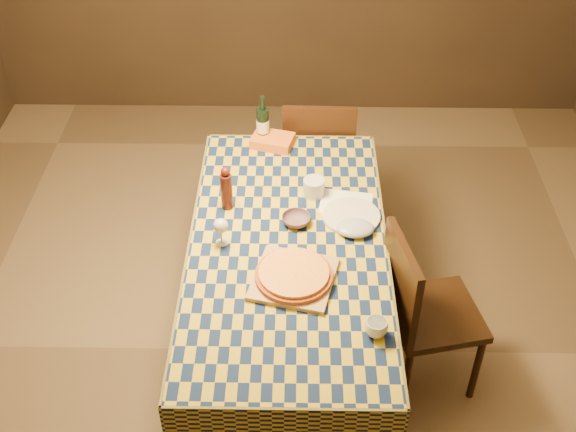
{
  "coord_description": "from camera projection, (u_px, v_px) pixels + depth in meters",
  "views": [
    {
      "loc": [
        0.04,
        -2.51,
        3.05
      ],
      "look_at": [
        0.0,
        0.05,
        0.9
      ],
      "focal_mm": 45.0,
      "sensor_mm": 36.0,
      "label": 1
    }
  ],
  "objects": [
    {
      "name": "chair_far",
      "position": [
        318.0,
        155.0,
        4.37
      ],
      "size": [
        0.43,
        0.44,
        0.93
      ],
      "color": "black",
      "rests_on": "ground"
    },
    {
      "name": "flour_bag",
      "position": [
        355.0,
        228.0,
        3.44
      ],
      "size": [
        0.19,
        0.14,
        0.05
      ],
      "primitive_type": "ellipsoid",
      "rotation": [
        0.0,
        0.0,
        -0.02
      ],
      "color": "#9FA9CC",
      "rests_on": "dining_table"
    },
    {
      "name": "room",
      "position": [
        288.0,
        141.0,
        3.02
      ],
      "size": [
        5.0,
        5.1,
        2.7
      ],
      "color": "brown",
      "rests_on": "ground"
    },
    {
      "name": "flour_patch",
      "position": [
        346.0,
        203.0,
        3.62
      ],
      "size": [
        0.29,
        0.24,
        0.0
      ],
      "primitive_type": "cube",
      "rotation": [
        0.0,
        0.0,
        -0.16
      ],
      "color": "white",
      "rests_on": "dining_table"
    },
    {
      "name": "pepper_mill",
      "position": [
        226.0,
        189.0,
        3.53
      ],
      "size": [
        0.06,
        0.06,
        0.24
      ],
      "color": "#451510",
      "rests_on": "dining_table"
    },
    {
      "name": "chair_right",
      "position": [
        420.0,
        307.0,
        3.42
      ],
      "size": [
        0.51,
        0.5,
        0.93
      ],
      "color": "black",
      "rests_on": "ground"
    },
    {
      "name": "pizza",
      "position": [
        294.0,
        274.0,
        3.18
      ],
      "size": [
        0.4,
        0.4,
        0.03
      ],
      "color": "#984219",
      "rests_on": "cutting_board"
    },
    {
      "name": "bowl",
      "position": [
        296.0,
        220.0,
        3.49
      ],
      "size": [
        0.16,
        0.16,
        0.04
      ],
      "primitive_type": "imported",
      "rotation": [
        0.0,
        0.0,
        0.15
      ],
      "color": "#5F4450",
      "rests_on": "dining_table"
    },
    {
      "name": "dining_table",
      "position": [
        288.0,
        256.0,
        3.44
      ],
      "size": [
        0.94,
        1.84,
        0.77
      ],
      "color": "brown",
      "rests_on": "ground"
    },
    {
      "name": "white_plate",
      "position": [
        351.0,
        216.0,
        3.53
      ],
      "size": [
        0.37,
        0.37,
        0.02
      ],
      "primitive_type": "cylinder",
      "rotation": [
        0.0,
        0.0,
        -0.39
      ],
      "color": "silver",
      "rests_on": "dining_table"
    },
    {
      "name": "takeout_container",
      "position": [
        273.0,
        141.0,
        4.0
      ],
      "size": [
        0.26,
        0.21,
        0.06
      ],
      "primitive_type": "cube",
      "rotation": [
        0.0,
        0.0,
        -0.27
      ],
      "color": "orange",
      "rests_on": "dining_table"
    },
    {
      "name": "cutting_board",
      "position": [
        294.0,
        279.0,
        3.2
      ],
      "size": [
        0.42,
        0.42,
        0.02
      ],
      "primitive_type": "cube",
      "rotation": [
        0.0,
        0.0,
        -0.23
      ],
      "color": "#AD8751",
      "rests_on": "dining_table"
    },
    {
      "name": "wine_glass",
      "position": [
        221.0,
        227.0,
        3.33
      ],
      "size": [
        0.07,
        0.07,
        0.14
      ],
      "color": "silver",
      "rests_on": "dining_table"
    },
    {
      "name": "deli_tub",
      "position": [
        314.0,
        187.0,
        3.65
      ],
      "size": [
        0.12,
        0.12,
        0.09
      ],
      "primitive_type": "cylinder",
      "rotation": [
        0.0,
        0.0,
        0.14
      ],
      "color": "silver",
      "rests_on": "dining_table"
    },
    {
      "name": "wine_bottle",
      "position": [
        263.0,
        125.0,
        3.99
      ],
      "size": [
        0.07,
        0.07,
        0.29
      ],
      "color": "black",
      "rests_on": "dining_table"
    },
    {
      "name": "tumbler",
      "position": [
        376.0,
        328.0,
        2.94
      ],
      "size": [
        0.13,
        0.13,
        0.07
      ],
      "primitive_type": "imported",
      "rotation": [
        0.0,
        0.0,
        0.43
      ],
      "color": "white",
      "rests_on": "dining_table"
    }
  ]
}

